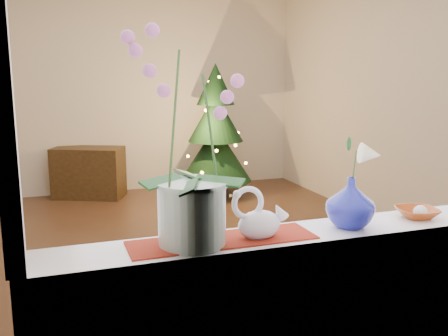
{
  "coord_description": "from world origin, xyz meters",
  "views": [
    {
      "loc": [
        -0.96,
        -4.03,
        1.53
      ],
      "look_at": [
        -0.04,
        -1.4,
        1.0
      ],
      "focal_mm": 40.0,
      "sensor_mm": 36.0,
      "label": 1
    }
  ],
  "objects_px": {
    "amber_dish": "(417,213)",
    "side_table": "(89,173)",
    "paperweight": "(421,213)",
    "orchid_pot": "(191,139)",
    "blue_vase": "(351,199)",
    "swan": "(259,214)",
    "xmas_tree": "(216,131)"
  },
  "relations": [
    {
      "from": "blue_vase",
      "to": "amber_dish",
      "type": "bearing_deg",
      "value": 2.75
    },
    {
      "from": "swan",
      "to": "paperweight",
      "type": "relative_size",
      "value": 3.61
    },
    {
      "from": "swan",
      "to": "side_table",
      "type": "bearing_deg",
      "value": 92.52
    },
    {
      "from": "orchid_pot",
      "to": "side_table",
      "type": "height_order",
      "value": "orchid_pot"
    },
    {
      "from": "swan",
      "to": "amber_dish",
      "type": "xyz_separation_m",
      "value": [
        0.75,
        0.03,
        -0.08
      ]
    },
    {
      "from": "orchid_pot",
      "to": "xmas_tree",
      "type": "xyz_separation_m",
      "value": [
        1.48,
        4.2,
        -0.48
      ]
    },
    {
      "from": "swan",
      "to": "xmas_tree",
      "type": "bearing_deg",
      "value": 72.65
    },
    {
      "from": "xmas_tree",
      "to": "paperweight",
      "type": "bearing_deg",
      "value": -96.59
    },
    {
      "from": "paperweight",
      "to": "orchid_pot",
      "type": "bearing_deg",
      "value": 178.98
    },
    {
      "from": "xmas_tree",
      "to": "side_table",
      "type": "relative_size",
      "value": 1.97
    },
    {
      "from": "swan",
      "to": "blue_vase",
      "type": "bearing_deg",
      "value": 0.61
    },
    {
      "from": "swan",
      "to": "side_table",
      "type": "distance_m",
      "value": 4.7
    },
    {
      "from": "amber_dish",
      "to": "xmas_tree",
      "type": "distance_m",
      "value": 4.22
    },
    {
      "from": "swan",
      "to": "amber_dish",
      "type": "relative_size",
      "value": 1.54
    },
    {
      "from": "swan",
      "to": "paperweight",
      "type": "height_order",
      "value": "swan"
    },
    {
      "from": "xmas_tree",
      "to": "side_table",
      "type": "height_order",
      "value": "xmas_tree"
    },
    {
      "from": "amber_dish",
      "to": "side_table",
      "type": "relative_size",
      "value": 0.18
    },
    {
      "from": "paperweight",
      "to": "side_table",
      "type": "height_order",
      "value": "paperweight"
    },
    {
      "from": "blue_vase",
      "to": "side_table",
      "type": "height_order",
      "value": "blue_vase"
    },
    {
      "from": "blue_vase",
      "to": "paperweight",
      "type": "xyz_separation_m",
      "value": [
        0.34,
        -0.01,
        -0.09
      ]
    },
    {
      "from": "swan",
      "to": "blue_vase",
      "type": "relative_size",
      "value": 0.97
    },
    {
      "from": "orchid_pot",
      "to": "side_table",
      "type": "bearing_deg",
      "value": 90.54
    },
    {
      "from": "blue_vase",
      "to": "side_table",
      "type": "xyz_separation_m",
      "value": [
        -0.7,
        4.63,
        -0.72
      ]
    },
    {
      "from": "blue_vase",
      "to": "orchid_pot",
      "type": "bearing_deg",
      "value": 179.69
    },
    {
      "from": "orchid_pot",
      "to": "blue_vase",
      "type": "xyz_separation_m",
      "value": [
        0.65,
        -0.0,
        -0.27
      ]
    },
    {
      "from": "blue_vase",
      "to": "side_table",
      "type": "bearing_deg",
      "value": 98.58
    },
    {
      "from": "blue_vase",
      "to": "amber_dish",
      "type": "distance_m",
      "value": 0.36
    },
    {
      "from": "paperweight",
      "to": "swan",
      "type": "bearing_deg",
      "value": 179.86
    },
    {
      "from": "xmas_tree",
      "to": "side_table",
      "type": "bearing_deg",
      "value": 164.59
    },
    {
      "from": "paperweight",
      "to": "amber_dish",
      "type": "bearing_deg",
      "value": 74.5
    },
    {
      "from": "amber_dish",
      "to": "orchid_pot",
      "type": "bearing_deg",
      "value": -179.25
    },
    {
      "from": "side_table",
      "to": "xmas_tree",
      "type": "bearing_deg",
      "value": 9.09
    }
  ]
}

